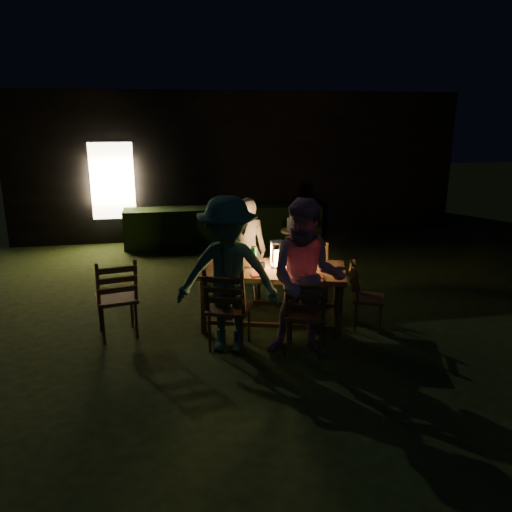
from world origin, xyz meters
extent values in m
plane|color=black|center=(0.00, 0.00, 0.00)|extent=(40.00, 40.00, 0.00)
cube|color=black|center=(0.00, 6.20, 1.60)|extent=(10.00, 4.00, 3.20)
cube|color=#FFE5B2|center=(-2.80, 4.21, 1.35)|extent=(0.90, 0.06, 1.60)
cube|color=black|center=(-0.50, 3.75, 0.40)|extent=(4.20, 0.70, 0.80)
cube|color=#54351C|center=(-0.41, -0.69, 0.74)|extent=(2.05, 1.44, 0.06)
cube|color=#54351C|center=(-1.33, -0.80, 0.34)|extent=(0.07, 0.07, 0.68)
cube|color=#54351C|center=(-1.11, -0.07, 0.34)|extent=(0.07, 0.07, 0.68)
cube|color=#54351C|center=(0.29, -1.31, 0.34)|extent=(0.07, 0.07, 0.68)
cube|color=#54351C|center=(0.52, -0.58, 0.34)|extent=(0.07, 0.07, 0.68)
cube|color=#54351C|center=(-1.06, -1.27, 0.49)|extent=(0.61, 0.60, 0.04)
cube|color=#54351C|center=(-1.14, -1.46, 0.79)|extent=(0.50, 0.33, 0.56)
cube|color=#54351C|center=(-0.20, -1.54, 0.46)|extent=(0.57, 0.55, 0.04)
cube|color=#54351C|center=(-0.27, -1.72, 0.74)|extent=(0.47, 0.29, 0.53)
cube|color=#54351C|center=(-0.61, 0.16, 0.46)|extent=(0.53, 0.52, 0.04)
cube|color=#54351C|center=(-0.57, 0.35, 0.74)|extent=(0.47, 0.25, 0.53)
cube|color=#54351C|center=(0.34, -0.14, 0.42)|extent=(0.48, 0.47, 0.04)
cube|color=#54351C|center=(0.38, 0.03, 0.68)|extent=(0.43, 0.22, 0.48)
cube|color=#54351C|center=(0.79, -1.06, 0.41)|extent=(0.51, 0.52, 0.04)
cube|color=#54351C|center=(0.63, -0.99, 0.66)|extent=(0.28, 0.42, 0.47)
cube|color=#54351C|center=(-2.40, -0.70, 0.49)|extent=(0.57, 0.55, 0.04)
cube|color=#54351C|center=(-2.36, -0.90, 0.80)|extent=(0.51, 0.26, 0.57)
imported|color=beige|center=(-0.59, 0.23, 0.78)|extent=(0.66, 0.53, 1.56)
imported|color=#BF8399|center=(-0.22, -1.61, 0.91)|extent=(1.05, 0.93, 1.83)
imported|color=#2F5E47|center=(-1.08, -1.34, 0.92)|extent=(1.34, 1.01, 1.84)
cube|color=white|center=(-0.34, -0.66, 0.79)|extent=(0.15, 0.15, 0.03)
cube|color=white|center=(-0.34, -0.66, 1.11)|extent=(0.16, 0.16, 0.03)
cylinder|color=#FF9E3F|center=(-0.34, -0.66, 0.90)|extent=(0.09, 0.09, 0.18)
cylinder|color=white|center=(-0.87, -0.32, 0.78)|extent=(0.25, 0.25, 0.01)
cylinder|color=white|center=(-1.00, -0.74, 0.78)|extent=(0.25, 0.25, 0.01)
cylinder|color=white|center=(0.09, -0.61, 0.78)|extent=(0.25, 0.25, 0.01)
cylinder|color=white|center=(-0.04, -1.03, 0.78)|extent=(0.25, 0.25, 0.01)
cylinder|color=#0F471E|center=(-0.65, -0.62, 0.91)|extent=(0.07, 0.07, 0.28)
cube|color=red|center=(-0.65, -0.95, 0.78)|extent=(0.18, 0.14, 0.01)
cube|color=red|center=(0.03, -1.14, 0.78)|extent=(0.18, 0.14, 0.01)
cube|color=black|center=(-1.09, -0.79, 0.78)|extent=(0.14, 0.07, 0.01)
cylinder|color=olive|center=(0.56, 1.79, 0.67)|extent=(0.51, 0.51, 0.04)
cylinder|color=olive|center=(0.56, 1.79, 0.34)|extent=(0.06, 0.06, 0.67)
cylinder|color=#A5A8AD|center=(0.56, 1.79, 0.80)|extent=(0.30, 0.30, 0.22)
cylinder|color=#0F471E|center=(0.51, 1.75, 0.85)|extent=(0.07, 0.07, 0.32)
cylinder|color=#0F471E|center=(0.61, 1.83, 0.85)|extent=(0.07, 0.07, 0.32)
camera|label=1|loc=(-1.77, -6.74, 2.69)|focal=35.00mm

